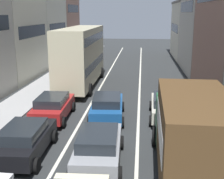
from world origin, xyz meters
TOP-DOWN VIEW (x-y plane):
  - sidewalk_left at (-6.70, 20.00)m, footprint 2.60×64.00m
  - lane_stripe_left at (-1.70, 20.00)m, footprint 0.16×60.00m
  - lane_stripe_right at (1.70, 20.00)m, footprint 0.16×60.00m
  - removalist_box_truck at (3.70, 4.47)m, footprint 2.82×7.75m
  - sedan_centre_lane_second at (0.08, 5.38)m, footprint 2.20×4.37m
  - wagon_left_lane_second at (-3.29, 5.78)m, footprint 2.18×4.36m
  - hatchback_centre_lane_third at (-0.19, 11.01)m, footprint 2.27×4.40m
  - sedan_left_lane_third at (-3.44, 10.68)m, footprint 2.19×4.36m
  - sedan_right_lane_behind_truck at (3.38, 11.40)m, footprint 2.15×4.35m
  - bus_mid_queue_primary at (-3.37, 19.21)m, footprint 2.80×10.50m

SIDE VIEW (x-z plane):
  - lane_stripe_left at x=-1.70m, z-range 0.00..0.01m
  - lane_stripe_right at x=1.70m, z-range 0.00..0.01m
  - sidewalk_left at x=-6.70m, z-range 0.00..0.14m
  - sedan_centre_lane_second at x=0.08m, z-range 0.05..1.54m
  - wagon_left_lane_second at x=-3.29m, z-range 0.05..1.54m
  - hatchback_centre_lane_third at x=-0.19m, z-range 0.05..1.54m
  - sedan_left_lane_third at x=-3.44m, z-range 0.05..1.54m
  - sedan_right_lane_behind_truck at x=3.38m, z-range 0.05..1.54m
  - removalist_box_truck at x=3.70m, z-range 0.18..3.76m
  - bus_mid_queue_primary at x=-3.37m, z-range 0.30..5.36m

